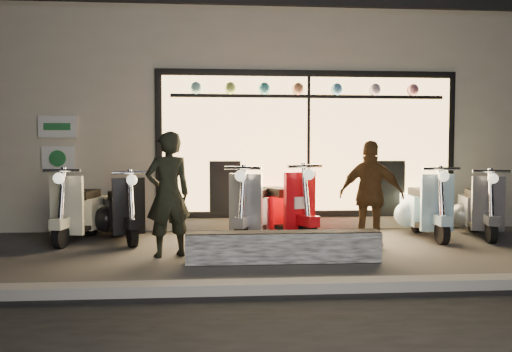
{
  "coord_description": "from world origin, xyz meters",
  "views": [
    {
      "loc": [
        -0.82,
        -6.95,
        1.45
      ],
      "look_at": [
        -0.25,
        0.6,
        1.05
      ],
      "focal_mm": 35.0,
      "sensor_mm": 36.0,
      "label": 1
    }
  ],
  "objects_px": {
    "graffiti_barrier": "(283,247)",
    "scooter_silver": "(257,210)",
    "man": "(168,194)",
    "woman": "(371,195)",
    "scooter_red": "(280,209)"
  },
  "relations": [
    {
      "from": "scooter_silver",
      "to": "man",
      "type": "distance_m",
      "value": 1.91
    },
    {
      "from": "scooter_red",
      "to": "man",
      "type": "distance_m",
      "value": 2.18
    },
    {
      "from": "graffiti_barrier",
      "to": "scooter_silver",
      "type": "xyz_separation_m",
      "value": [
        -0.2,
        1.81,
        0.26
      ]
    },
    {
      "from": "graffiti_barrier",
      "to": "man",
      "type": "height_order",
      "value": "man"
    },
    {
      "from": "scooter_silver",
      "to": "man",
      "type": "xyz_separation_m",
      "value": [
        -1.31,
        -1.33,
        0.39
      ]
    },
    {
      "from": "graffiti_barrier",
      "to": "woman",
      "type": "relative_size",
      "value": 1.58
    },
    {
      "from": "man",
      "to": "woman",
      "type": "bearing_deg",
      "value": 162.88
    },
    {
      "from": "graffiti_barrier",
      "to": "scooter_red",
      "type": "xyz_separation_m",
      "value": [
        0.18,
        1.81,
        0.27
      ]
    },
    {
      "from": "man",
      "to": "woman",
      "type": "xyz_separation_m",
      "value": [
        2.88,
        0.25,
        -0.06
      ]
    },
    {
      "from": "scooter_silver",
      "to": "man",
      "type": "height_order",
      "value": "man"
    },
    {
      "from": "man",
      "to": "woman",
      "type": "distance_m",
      "value": 2.89
    },
    {
      "from": "man",
      "to": "woman",
      "type": "relative_size",
      "value": 1.07
    },
    {
      "from": "graffiti_barrier",
      "to": "scooter_red",
      "type": "bearing_deg",
      "value": 84.42
    },
    {
      "from": "scooter_silver",
      "to": "woman",
      "type": "height_order",
      "value": "woman"
    },
    {
      "from": "scooter_silver",
      "to": "scooter_red",
      "type": "height_order",
      "value": "scooter_red"
    }
  ]
}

